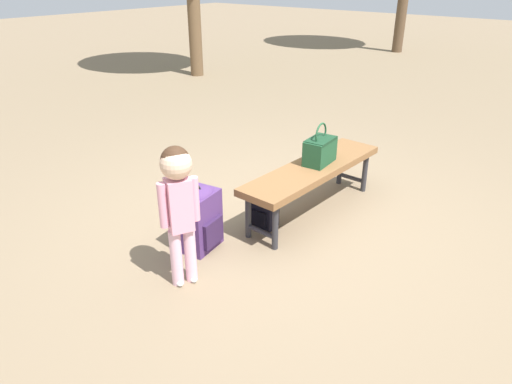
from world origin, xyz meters
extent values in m
plane|color=#7F6B51|center=(0.00, 0.00, 0.00)|extent=(40.00, 40.00, 0.00)
cube|color=brown|center=(-0.35, 0.09, 0.42)|extent=(1.61, 0.44, 0.06)
cylinder|color=#2D2D33|center=(0.35, 0.21, 0.20)|extent=(0.05, 0.05, 0.39)
cylinder|color=#2D2D33|center=(0.34, -0.07, 0.20)|extent=(0.05, 0.05, 0.39)
cylinder|color=#2D2D33|center=(-1.05, 0.25, 0.20)|extent=(0.05, 0.05, 0.39)
cylinder|color=#2D2D33|center=(-1.06, -0.03, 0.20)|extent=(0.05, 0.05, 0.39)
cylinder|color=#2D2D33|center=(0.35, 0.07, 0.10)|extent=(0.05, 0.28, 0.04)
cylinder|color=#2D2D33|center=(-1.05, 0.11, 0.10)|extent=(0.05, 0.28, 0.04)
cube|color=#1E4C2D|center=(-0.44, 0.09, 0.56)|extent=(0.34, 0.21, 0.22)
cube|color=#163922|center=(-0.44, 0.09, 0.67)|extent=(0.30, 0.21, 0.02)
torus|color=#1E4C2D|center=(-0.44, 0.09, 0.72)|extent=(0.20, 0.04, 0.20)
cylinder|color=#E5B2C6|center=(1.05, 0.00, 0.21)|extent=(0.08, 0.08, 0.43)
cylinder|color=#E5B2C6|center=(1.14, -0.04, 0.21)|extent=(0.08, 0.08, 0.43)
ellipsoid|color=white|center=(1.06, 0.02, 0.02)|extent=(0.08, 0.10, 0.04)
ellipsoid|color=white|center=(1.15, -0.02, 0.02)|extent=(0.08, 0.10, 0.04)
cube|color=pink|center=(1.09, -0.02, 0.61)|extent=(0.20, 0.19, 0.37)
cylinder|color=pink|center=(1.00, 0.02, 0.63)|extent=(0.06, 0.06, 0.31)
cylinder|color=pink|center=(1.19, -0.07, 0.63)|extent=(0.06, 0.06, 0.31)
sphere|color=beige|center=(1.09, -0.02, 0.90)|extent=(0.20, 0.20, 0.20)
sphere|color=#3F2819|center=(1.09, -0.03, 0.92)|extent=(0.19, 0.19, 0.19)
cube|color=#4C2D66|center=(0.70, -0.27, 0.24)|extent=(0.36, 0.29, 0.47)
ellipsoid|color=#4C2D66|center=(0.70, -0.27, 0.46)|extent=(0.34, 0.27, 0.11)
cube|color=#311D42|center=(0.68, -0.14, 0.17)|extent=(0.23, 0.07, 0.21)
cube|color=#311D42|center=(0.65, -0.41, 0.24)|extent=(0.06, 0.03, 0.40)
cube|color=#311D42|center=(0.80, -0.38, 0.24)|extent=(0.06, 0.03, 0.40)
torus|color=black|center=(0.70, -0.27, 0.51)|extent=(0.03, 0.08, 0.08)
cube|color=black|center=(0.12, -0.08, 0.16)|extent=(0.17, 0.23, 0.31)
ellipsoid|color=black|center=(0.12, -0.08, 0.30)|extent=(0.17, 0.21, 0.07)
cube|color=black|center=(0.21, -0.07, 0.11)|extent=(0.03, 0.15, 0.14)
cube|color=black|center=(0.04, -0.04, 0.16)|extent=(0.02, 0.04, 0.26)
cube|color=black|center=(0.04, -0.14, 0.16)|extent=(0.02, 0.04, 0.26)
torus|color=#B2B2B7|center=(0.12, -0.08, 0.33)|extent=(0.05, 0.01, 0.05)
camera|label=1|loc=(2.85, 2.07, 2.01)|focal=32.58mm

